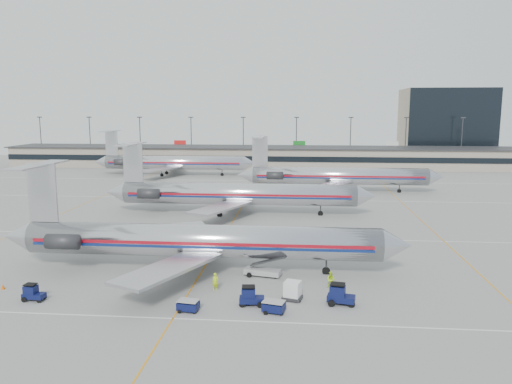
# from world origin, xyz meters

# --- Properties ---
(ground) EXTENTS (260.00, 260.00, 0.00)m
(ground) POSITION_xyz_m (0.00, 0.00, 0.00)
(ground) COLOR gray
(ground) RESTS_ON ground
(apron_markings) EXTENTS (160.00, 0.15, 0.02)m
(apron_markings) POSITION_xyz_m (0.00, 10.00, 0.01)
(apron_markings) COLOR silver
(apron_markings) RESTS_ON ground
(terminal) EXTENTS (162.00, 17.00, 6.25)m
(terminal) POSITION_xyz_m (0.00, 97.97, 3.16)
(terminal) COLOR gray
(terminal) RESTS_ON ground
(light_mast_row) EXTENTS (163.60, 0.40, 15.28)m
(light_mast_row) POSITION_xyz_m (0.00, 112.00, 8.58)
(light_mast_row) COLOR #38383D
(light_mast_row) RESTS_ON ground
(distant_building) EXTENTS (30.00, 20.00, 25.00)m
(distant_building) POSITION_xyz_m (62.00, 128.00, 12.50)
(distant_building) COLOR tan
(distant_building) RESTS_ON ground
(jet_foreground) EXTENTS (45.12, 26.57, 11.81)m
(jet_foreground) POSITION_xyz_m (-0.94, -5.12, 3.43)
(jet_foreground) COLOR silver
(jet_foreground) RESTS_ON ground
(jet_second_row) EXTENTS (46.08, 27.13, 12.06)m
(jet_second_row) POSITION_xyz_m (-0.73, 25.43, 3.50)
(jet_second_row) COLOR silver
(jet_second_row) RESTS_ON ground
(jet_third_row) EXTENTS (44.08, 27.11, 12.05)m
(jet_third_row) POSITION_xyz_m (17.99, 50.69, 3.50)
(jet_third_row) COLOR silver
(jet_third_row) RESTS_ON ground
(jet_back_row) EXTENTS (44.51, 27.38, 12.17)m
(jet_back_row) POSITION_xyz_m (-24.37, 74.68, 3.53)
(jet_back_row) COLOR silver
(jet_back_row) RESTS_ON ground
(tug_left) EXTENTS (2.06, 1.15, 1.62)m
(tug_left) POSITION_xyz_m (-13.95, -15.22, 0.74)
(tug_left) COLOR #0B113C
(tug_left) RESTS_ON ground
(tug_center) EXTENTS (2.33, 1.30, 1.82)m
(tug_center) POSITION_xyz_m (6.25, -14.55, 0.83)
(tug_center) COLOR #0B113C
(tug_center) RESTS_ON ground
(tug_right) EXTENTS (2.66, 1.70, 2.00)m
(tug_right) POSITION_xyz_m (14.28, -13.66, 0.91)
(tug_right) COLOR #0B113C
(tug_right) RESTS_ON ground
(cart_inner) EXTENTS (1.95, 1.47, 1.02)m
(cart_inner) POSITION_xyz_m (0.95, -16.37, 0.54)
(cart_inner) COLOR #0B113C
(cart_inner) RESTS_ON ground
(cart_outer) EXTENTS (2.12, 1.70, 1.06)m
(cart_outer) POSITION_xyz_m (8.45, -16.00, 0.56)
(cart_outer) COLOR #0B113C
(cart_outer) RESTS_ON ground
(uld_container) EXTENTS (2.02, 1.83, 1.79)m
(uld_container) POSITION_xyz_m (10.01, -12.86, 0.91)
(uld_container) COLOR #2D2D30
(uld_container) RESTS_ON ground
(belt_loader) EXTENTS (4.69, 2.20, 2.41)m
(belt_loader) POSITION_xyz_m (6.82, -6.38, 0.64)
(belt_loader) COLOR #969696
(belt_loader) RESTS_ON ground
(ramp_worker_near) EXTENTS (0.74, 0.59, 1.77)m
(ramp_worker_near) POSITION_xyz_m (2.46, -11.06, 0.88)
(ramp_worker_near) COLOR #BBE415
(ramp_worker_near) RESTS_ON ground
(ramp_worker_far) EXTENTS (0.97, 0.85, 1.69)m
(ramp_worker_far) POSITION_xyz_m (13.75, -9.40, 0.84)
(ramp_worker_far) COLOR #B4E515
(ramp_worker_far) RESTS_ON ground
(cone_right) EXTENTS (0.63, 0.63, 0.67)m
(cone_right) POSITION_xyz_m (13.93, -12.97, 0.34)
(cone_right) COLOR #D55307
(cone_right) RESTS_ON ground
(cone_left) EXTENTS (0.48, 0.48, 0.53)m
(cone_left) POSITION_xyz_m (-18.49, -12.61, 0.27)
(cone_left) COLOR #D55307
(cone_left) RESTS_ON ground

